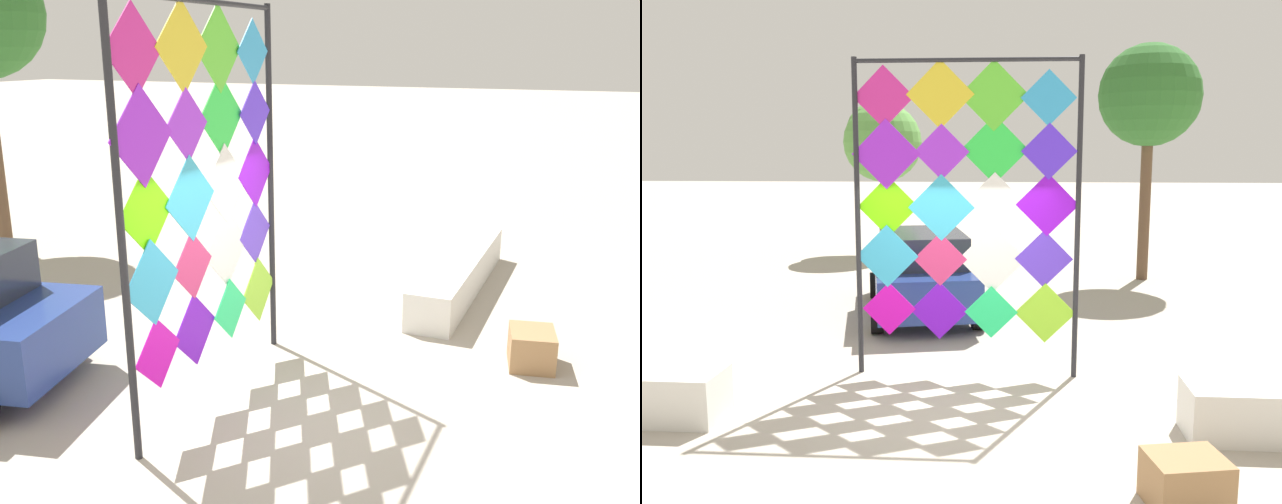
% 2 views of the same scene
% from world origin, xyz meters
% --- Properties ---
extents(ground, '(120.00, 120.00, 0.00)m').
position_xyz_m(ground, '(0.00, 0.00, 0.00)').
color(ground, '#ADA393').
extents(plaza_ledge_right, '(3.97, 0.63, 0.55)m').
position_xyz_m(plaza_ledge_right, '(4.46, -0.38, 0.28)').
color(plaza_ledge_right, silver).
rests_on(plaza_ledge_right, ground).
extents(kite_display_rack, '(2.93, 0.10, 4.10)m').
position_xyz_m(kite_display_rack, '(0.08, 1.33, 2.33)').
color(kite_display_rack, '#232328').
rests_on(kite_display_rack, ground).
extents(cardboard_box_large, '(0.71, 0.63, 0.44)m').
position_xyz_m(cardboard_box_large, '(2.13, -1.75, 0.22)').
color(cardboard_box_large, '#9E754C').
rests_on(cardboard_box_large, ground).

